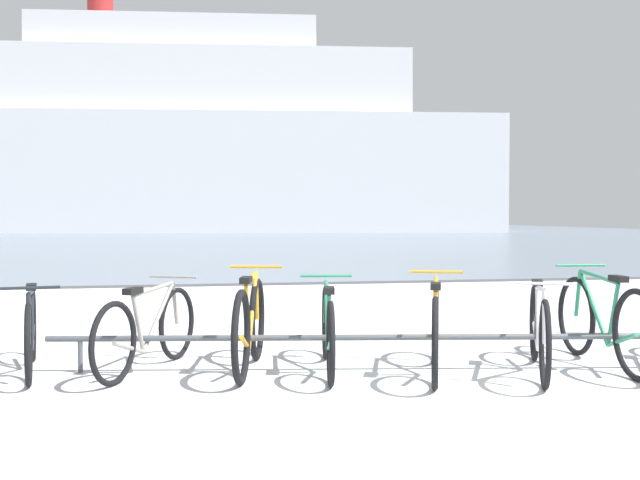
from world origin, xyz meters
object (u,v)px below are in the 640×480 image
at_px(ferry_ship, 189,146).
at_px(bicycle_5, 539,330).
at_px(bicycle_1, 148,330).
at_px(bicycle_4, 436,329).
at_px(bicycle_3, 328,329).
at_px(bicycle_2, 250,325).
at_px(bicycle_6, 603,322).
at_px(bicycle_0, 31,331).

bearing_deg(ferry_ship, bicycle_5, -86.84).
distance_m(bicycle_1, bicycle_4, 2.37).
height_order(bicycle_3, ferry_ship, ferry_ship).
bearing_deg(bicycle_2, ferry_ship, 90.74).
xyz_separation_m(bicycle_2, bicycle_6, (2.98, -0.35, 0.00)).
bearing_deg(bicycle_3, bicycle_2, 170.37).
bearing_deg(bicycle_1, bicycle_5, -11.65).
bearing_deg(bicycle_2, bicycle_4, -14.01).
bearing_deg(bicycle_6, bicycle_0, 172.78).
height_order(bicycle_2, bicycle_3, bicycle_2).
bearing_deg(bicycle_6, bicycle_1, 172.75).
relative_size(bicycle_3, ferry_ship, 0.03).
distance_m(bicycle_6, ferry_ship, 54.88).
bearing_deg(bicycle_3, bicycle_5, -13.47).
distance_m(bicycle_2, bicycle_6, 3.00).
height_order(bicycle_4, ferry_ship, ferry_ship).
bearing_deg(bicycle_5, bicycle_6, 13.69).
xyz_separation_m(bicycle_0, bicycle_5, (4.09, -0.77, 0.02)).
xyz_separation_m(bicycle_0, bicycle_3, (2.41, -0.36, 0.01)).
bearing_deg(bicycle_6, bicycle_2, 173.36).
bearing_deg(bicycle_5, bicycle_0, 169.40).
relative_size(bicycle_3, bicycle_6, 0.95).
relative_size(bicycle_6, ferry_ship, 0.04).
distance_m(bicycle_3, bicycle_6, 2.36).
bearing_deg(ferry_ship, bicycle_0, -91.15).
distance_m(bicycle_0, bicycle_6, 4.80).
xyz_separation_m(bicycle_2, bicycle_5, (2.32, -0.51, -0.02)).
bearing_deg(bicycle_1, bicycle_2, -9.46).
distance_m(bicycle_1, bicycle_2, 0.84).
bearing_deg(bicycle_6, bicycle_4, -179.15).
distance_m(bicycle_0, bicycle_3, 2.44).
bearing_deg(bicycle_6, ferry_ship, 93.87).
bearing_deg(bicycle_0, bicycle_4, -10.86).
relative_size(bicycle_0, bicycle_5, 1.01).
bearing_deg(bicycle_0, bicycle_2, -8.19).
xyz_separation_m(bicycle_0, bicycle_4, (3.26, -0.63, 0.02)).
distance_m(bicycle_3, bicycle_5, 1.73).
distance_m(bicycle_5, bicycle_6, 0.69).
distance_m(bicycle_1, bicycle_6, 3.84).
bearing_deg(bicycle_5, bicycle_4, 170.44).
xyz_separation_m(bicycle_1, bicycle_6, (3.81, -0.49, 0.04)).
relative_size(bicycle_3, bicycle_4, 1.03).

